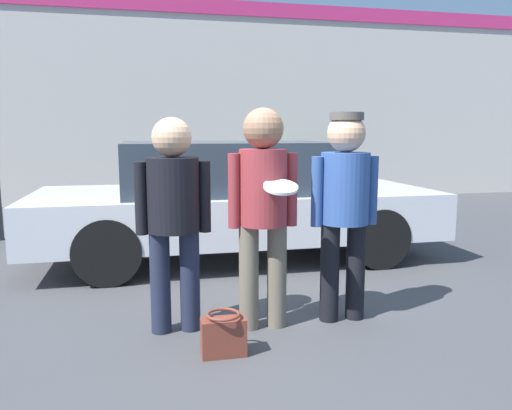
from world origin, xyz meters
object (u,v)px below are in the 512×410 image
object	(u,v)px
person_right	(345,197)
handbag	(223,335)
person_left	(173,207)
shrub	(294,178)
person_middle_with_frisbee	(263,199)
parked_car_near	(234,199)

from	to	relation	value
person_right	handbag	bearing A→B (deg)	-156.45
person_left	shrub	world-z (taller)	person_left
shrub	handbag	xyz separation A→B (m)	(-2.61, -6.96, -0.39)
person_left	person_right	distance (m)	1.32
shrub	person_left	bearing A→B (deg)	-114.17
person_middle_with_frisbee	handbag	world-z (taller)	person_middle_with_frisbee
person_right	shrub	size ratio (longest dim) A/B	1.55
person_left	handbag	xyz separation A→B (m)	(0.29, -0.51, -0.81)
person_left	shrub	distance (m)	7.08
person_left	person_right	size ratio (longest dim) A/B	0.97
person_middle_with_frisbee	shrub	size ratio (longest dim) A/B	1.58
person_left	parked_car_near	distance (m)	2.33
person_left	parked_car_near	world-z (taller)	person_left
parked_car_near	handbag	xyz separation A→B (m)	(-0.55, -2.67, -0.56)
handbag	person_right	bearing A→B (deg)	23.55
person_middle_with_frisbee	handbag	distance (m)	1.03
shrub	parked_car_near	bearing A→B (deg)	-115.69
person_right	handbag	size ratio (longest dim) A/B	5.48
parked_car_near	shrub	size ratio (longest dim) A/B	4.38
person_middle_with_frisbee	person_right	xyz separation A→B (m)	(0.66, 0.02, -0.01)
shrub	person_right	bearing A→B (deg)	-103.61
handbag	person_left	bearing A→B (deg)	119.44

